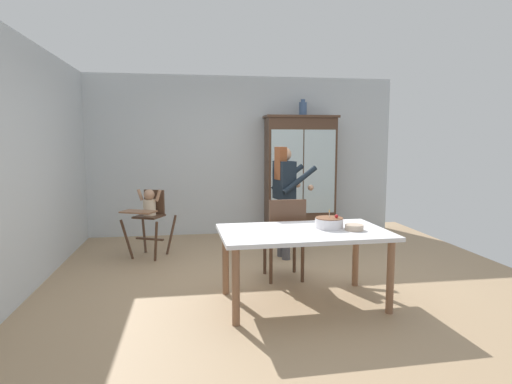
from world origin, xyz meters
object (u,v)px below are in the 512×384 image
(ceramic_vase, at_px, (303,108))
(serving_bowl, at_px, (354,227))
(dining_chair_far_side, at_px, (285,233))
(adult_person, at_px, (285,188))
(china_cabinet, at_px, (300,175))
(birthday_cake, at_px, (329,223))
(high_chair_with_toddler, at_px, (149,210))
(dining_table, at_px, (303,239))

(ceramic_vase, distance_m, serving_bowl, 3.50)
(ceramic_vase, height_order, dining_chair_far_side, ceramic_vase)
(ceramic_vase, xyz_separation_m, adult_person, (-0.64, -1.47, -1.18))
(china_cabinet, height_order, birthday_cake, china_cabinet)
(high_chair_with_toddler, height_order, birthday_cake, high_chair_with_toddler)
(birthday_cake, bearing_deg, high_chair_with_toddler, 134.84)
(china_cabinet, distance_m, dining_chair_far_side, 2.59)
(adult_person, height_order, birthday_cake, adult_person)
(ceramic_vase, xyz_separation_m, high_chair_with_toddler, (-2.48, -1.12, -1.50))
(high_chair_with_toddler, distance_m, birthday_cake, 2.75)
(adult_person, bearing_deg, dining_chair_far_side, 157.17)
(serving_bowl, distance_m, dining_chair_far_side, 0.95)
(ceramic_vase, bearing_deg, dining_table, -104.78)
(birthday_cake, height_order, serving_bowl, birthday_cake)
(china_cabinet, bearing_deg, birthday_cake, -99.40)
(china_cabinet, distance_m, high_chair_with_toddler, 2.71)
(china_cabinet, xyz_separation_m, birthday_cake, (-0.51, -3.06, -0.23))
(ceramic_vase, bearing_deg, high_chair_with_toddler, -155.70)
(dining_chair_far_side, bearing_deg, high_chair_with_toddler, -39.14)
(china_cabinet, bearing_deg, high_chair_with_toddler, -155.45)
(china_cabinet, xyz_separation_m, dining_table, (-0.79, -3.12, -0.37))
(dining_table, distance_m, dining_chair_far_side, 0.71)
(adult_person, xyz_separation_m, dining_table, (-0.18, -1.65, -0.31))
(dining_chair_far_side, bearing_deg, dining_table, 91.11)
(high_chair_with_toddler, bearing_deg, ceramic_vase, 49.48)
(china_cabinet, distance_m, adult_person, 1.59)
(adult_person, xyz_separation_m, serving_bowl, (0.31, -1.73, -0.20))
(serving_bowl, bearing_deg, china_cabinet, 84.72)
(ceramic_vase, distance_m, adult_person, 1.99)
(ceramic_vase, xyz_separation_m, dining_chair_far_side, (-0.84, -2.42, -1.60))
(dining_table, distance_m, birthday_cake, 0.32)
(china_cabinet, relative_size, serving_bowl, 11.30)
(dining_table, xyz_separation_m, birthday_cake, (0.28, 0.06, 0.14))
(ceramic_vase, distance_m, high_chair_with_toddler, 3.10)
(dining_table, relative_size, serving_bowl, 9.22)
(serving_bowl, bearing_deg, high_chair_with_toddler, 135.96)
(china_cabinet, relative_size, high_chair_with_toddler, 2.14)
(ceramic_vase, relative_size, birthday_cake, 0.96)
(china_cabinet, distance_m, ceramic_vase, 1.13)
(china_cabinet, bearing_deg, dining_chair_far_side, -108.48)
(adult_person, distance_m, serving_bowl, 1.76)
(high_chair_with_toddler, relative_size, dining_table, 0.57)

